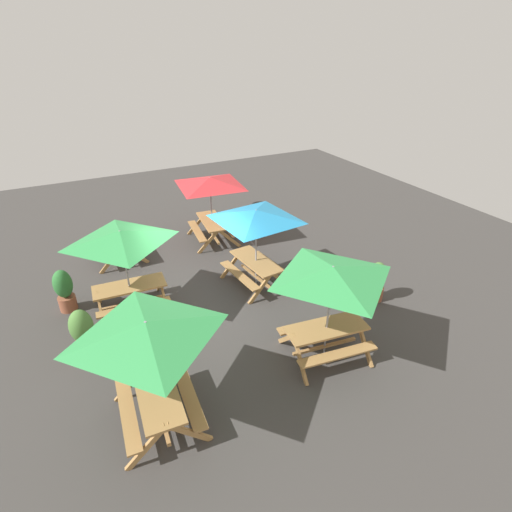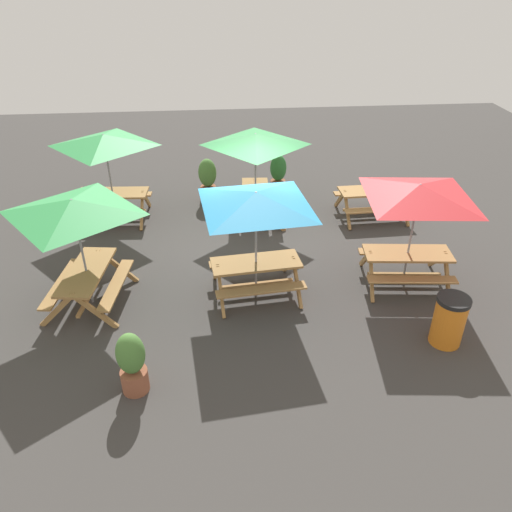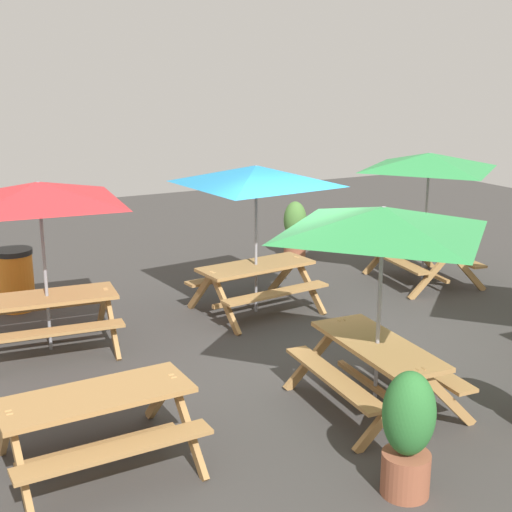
{
  "view_description": "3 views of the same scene",
  "coord_description": "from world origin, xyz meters",
  "px_view_note": "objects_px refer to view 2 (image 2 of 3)",
  "views": [
    {
      "loc": [
        -8.78,
        2.69,
        6.31
      ],
      "look_at": [
        0.01,
        -1.78,
        0.9
      ],
      "focal_mm": 28.0,
      "sensor_mm": 36.0,
      "label": 1
    },
    {
      "loc": [
        -0.76,
        -10.27,
        6.11
      ],
      "look_at": [
        0.01,
        -1.78,
        0.9
      ],
      "focal_mm": 35.0,
      "sensor_mm": 36.0,
      "label": 2
    },
    {
      "loc": [
        4.91,
        7.6,
        3.73
      ],
      "look_at": [
        0.01,
        -1.78,
        0.9
      ],
      "focal_mm": 50.0,
      "sensor_mm": 36.0,
      "label": 3
    }
  ],
  "objects_px": {
    "picnic_table_4": "(373,197)",
    "trash_bin_orange": "(449,320)",
    "picnic_table_5": "(418,199)",
    "potted_plant_0": "(208,178)",
    "picnic_table_2": "(74,215)",
    "potted_plant_1": "(278,174)",
    "potted_plant_2": "(132,363)",
    "picnic_table_1": "(105,147)",
    "picnic_table_3": "(255,146)",
    "picnic_table_0": "(256,207)"
  },
  "relations": [
    {
      "from": "picnic_table_3",
      "to": "potted_plant_0",
      "type": "height_order",
      "value": "picnic_table_3"
    },
    {
      "from": "potted_plant_0",
      "to": "potted_plant_1",
      "type": "xyz_separation_m",
      "value": [
        2.04,
        0.23,
        -0.03
      ]
    },
    {
      "from": "picnic_table_4",
      "to": "trash_bin_orange",
      "type": "relative_size",
      "value": 1.88
    },
    {
      "from": "picnic_table_5",
      "to": "potted_plant_2",
      "type": "xyz_separation_m",
      "value": [
        -5.38,
        -2.6,
        -1.41
      ]
    },
    {
      "from": "picnic_table_2",
      "to": "picnic_table_5",
      "type": "relative_size",
      "value": 0.83
    },
    {
      "from": "potted_plant_0",
      "to": "picnic_table_5",
      "type": "bearing_deg",
      "value": -48.45
    },
    {
      "from": "picnic_table_2",
      "to": "picnic_table_5",
      "type": "bearing_deg",
      "value": -81.61
    },
    {
      "from": "picnic_table_5",
      "to": "potted_plant_0",
      "type": "relative_size",
      "value": 2.32
    },
    {
      "from": "picnic_table_2",
      "to": "trash_bin_orange",
      "type": "bearing_deg",
      "value": -97.79
    },
    {
      "from": "picnic_table_3",
      "to": "potted_plant_1",
      "type": "bearing_deg",
      "value": -24.17
    },
    {
      "from": "picnic_table_4",
      "to": "potted_plant_1",
      "type": "distance_m",
      "value": 2.88
    },
    {
      "from": "picnic_table_2",
      "to": "potted_plant_2",
      "type": "relative_size",
      "value": 2.04
    },
    {
      "from": "picnic_table_3",
      "to": "potted_plant_0",
      "type": "xyz_separation_m",
      "value": [
        -1.25,
        1.27,
        -1.35
      ]
    },
    {
      "from": "potted_plant_2",
      "to": "picnic_table_5",
      "type": "bearing_deg",
      "value": 25.77
    },
    {
      "from": "potted_plant_0",
      "to": "potted_plant_2",
      "type": "bearing_deg",
      "value": -99.71
    },
    {
      "from": "trash_bin_orange",
      "to": "potted_plant_0",
      "type": "height_order",
      "value": "potted_plant_0"
    },
    {
      "from": "picnic_table_5",
      "to": "potted_plant_1",
      "type": "xyz_separation_m",
      "value": [
        -2.1,
        4.9,
        -1.38
      ]
    },
    {
      "from": "picnic_table_4",
      "to": "potted_plant_2",
      "type": "distance_m",
      "value": 8.06
    },
    {
      "from": "picnic_table_3",
      "to": "picnic_table_5",
      "type": "xyz_separation_m",
      "value": [
        2.89,
        -3.4,
        0.0
      ]
    },
    {
      "from": "trash_bin_orange",
      "to": "picnic_table_3",
      "type": "bearing_deg",
      "value": 119.43
    },
    {
      "from": "picnic_table_4",
      "to": "picnic_table_3",
      "type": "bearing_deg",
      "value": 174.51
    },
    {
      "from": "potted_plant_0",
      "to": "potted_plant_1",
      "type": "height_order",
      "value": "potted_plant_0"
    },
    {
      "from": "picnic_table_3",
      "to": "picnic_table_5",
      "type": "bearing_deg",
      "value": -135.95
    },
    {
      "from": "picnic_table_5",
      "to": "trash_bin_orange",
      "type": "xyz_separation_m",
      "value": [
        0.11,
        -1.92,
        -1.49
      ]
    },
    {
      "from": "picnic_table_0",
      "to": "potted_plant_1",
      "type": "distance_m",
      "value": 5.29
    },
    {
      "from": "picnic_table_0",
      "to": "picnic_table_4",
      "type": "xyz_separation_m",
      "value": [
        3.41,
        3.27,
        -1.43
      ]
    },
    {
      "from": "picnic_table_2",
      "to": "potted_plant_1",
      "type": "distance_m",
      "value": 6.84
    },
    {
      "from": "picnic_table_0",
      "to": "picnic_table_3",
      "type": "height_order",
      "value": "same"
    },
    {
      "from": "picnic_table_1",
      "to": "trash_bin_orange",
      "type": "xyz_separation_m",
      "value": [
        6.72,
        -5.58,
        -1.49
      ]
    },
    {
      "from": "trash_bin_orange",
      "to": "potted_plant_1",
      "type": "relative_size",
      "value": 0.83
    },
    {
      "from": "picnic_table_5",
      "to": "trash_bin_orange",
      "type": "bearing_deg",
      "value": -80.9
    },
    {
      "from": "picnic_table_4",
      "to": "trash_bin_orange",
      "type": "height_order",
      "value": "trash_bin_orange"
    },
    {
      "from": "picnic_table_0",
      "to": "picnic_table_3",
      "type": "bearing_deg",
      "value": 78.98
    },
    {
      "from": "picnic_table_0",
      "to": "picnic_table_2",
      "type": "distance_m",
      "value": 3.36
    },
    {
      "from": "picnic_table_0",
      "to": "picnic_table_5",
      "type": "bearing_deg",
      "value": -4.66
    },
    {
      "from": "potted_plant_0",
      "to": "potted_plant_2",
      "type": "xyz_separation_m",
      "value": [
        -1.24,
        -7.27,
        -0.06
      ]
    },
    {
      "from": "picnic_table_2",
      "to": "potted_plant_0",
      "type": "relative_size",
      "value": 1.93
    },
    {
      "from": "picnic_table_2",
      "to": "picnic_table_4",
      "type": "relative_size",
      "value": 1.27
    },
    {
      "from": "picnic_table_0",
      "to": "picnic_table_1",
      "type": "relative_size",
      "value": 1.2
    },
    {
      "from": "picnic_table_4",
      "to": "picnic_table_5",
      "type": "xyz_separation_m",
      "value": [
        -0.22,
        -3.19,
        1.43
      ]
    },
    {
      "from": "picnic_table_2",
      "to": "trash_bin_orange",
      "type": "height_order",
      "value": "picnic_table_2"
    },
    {
      "from": "picnic_table_3",
      "to": "potted_plant_1",
      "type": "xyz_separation_m",
      "value": [
        0.8,
        1.51,
        -1.38
      ]
    },
    {
      "from": "picnic_table_3",
      "to": "potted_plant_2",
      "type": "relative_size",
      "value": 2.04
    },
    {
      "from": "picnic_table_2",
      "to": "picnic_table_4",
      "type": "xyz_separation_m",
      "value": [
        6.77,
        3.3,
        -1.43
      ]
    },
    {
      "from": "picnic_table_4",
      "to": "trash_bin_orange",
      "type": "distance_m",
      "value": 5.11
    },
    {
      "from": "picnic_table_0",
      "to": "picnic_table_2",
      "type": "xyz_separation_m",
      "value": [
        -3.36,
        -0.02,
        0.0
      ]
    },
    {
      "from": "picnic_table_3",
      "to": "picnic_table_5",
      "type": "height_order",
      "value": "same"
    },
    {
      "from": "potted_plant_0",
      "to": "potted_plant_2",
      "type": "distance_m",
      "value": 7.37
    },
    {
      "from": "picnic_table_1",
      "to": "picnic_table_3",
      "type": "height_order",
      "value": "same"
    },
    {
      "from": "picnic_table_4",
      "to": "potted_plant_2",
      "type": "xyz_separation_m",
      "value": [
        -5.6,
        -5.79,
        0.02
      ]
    }
  ]
}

